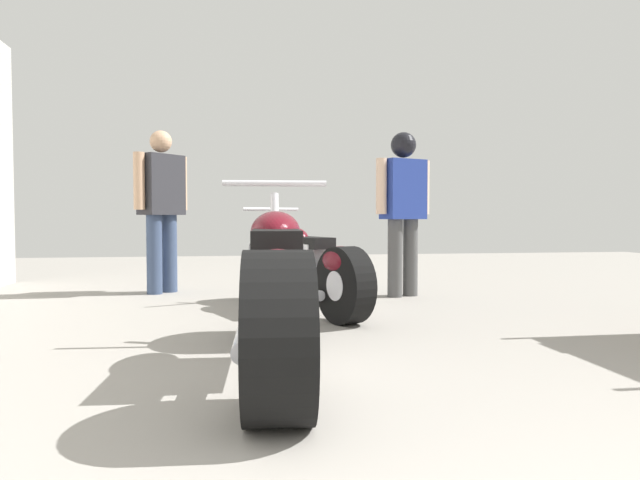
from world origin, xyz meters
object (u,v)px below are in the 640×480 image
Objects in this scene: motorcycle_black_naked at (304,268)px; motorcycle_maroon_cruiser at (276,292)px; mechanic_in_blue at (161,201)px; mechanic_with_helmet at (403,198)px.

motorcycle_maroon_cruiser is at bearing -101.65° from motorcycle_black_naked.
mechanic_in_blue reaches higher than motorcycle_maroon_cruiser.
mechanic_in_blue is at bearing 132.10° from motorcycle_black_naked.
mechanic_in_blue is (-0.96, 3.38, 0.55)m from motorcycle_maroon_cruiser.
motorcycle_black_naked is 1.54m from mechanic_with_helmet.
mechanic_in_blue is (-1.35, 1.49, 0.60)m from motorcycle_black_naked.
motorcycle_black_naked is 2.10m from mechanic_in_blue.
motorcycle_maroon_cruiser is 3.56m from mechanic_in_blue.
motorcycle_maroon_cruiser is at bearing -119.11° from mechanic_with_helmet.
mechanic_in_blue is at bearing 165.31° from mechanic_with_helmet.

